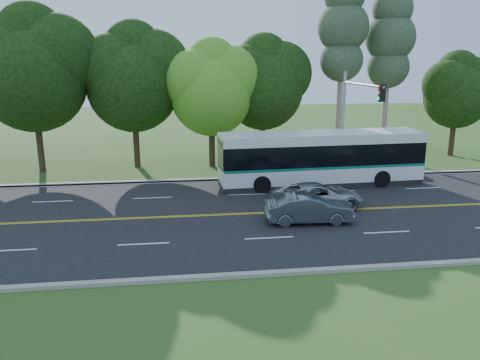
{
  "coord_description": "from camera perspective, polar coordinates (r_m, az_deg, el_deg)",
  "views": [
    {
      "loc": [
        -4.29,
        -22.68,
        7.69
      ],
      "look_at": [
        -1.1,
        2.0,
        1.3
      ],
      "focal_mm": 35.0,
      "sensor_mm": 36.0,
      "label": 1
    }
  ],
  "objects": [
    {
      "name": "traffic_signal",
      "position": [
        30.24,
        13.7,
        8.26
      ],
      "size": [
        0.42,
        6.1,
        7.0
      ],
      "color": "#999CA2",
      "rests_on": "ground"
    },
    {
      "name": "tree_row",
      "position": [
        34.84,
        -9.01,
        12.64
      ],
      "size": [
        44.7,
        9.1,
        13.84
      ],
      "color": "black",
      "rests_on": "ground"
    },
    {
      "name": "curb_north",
      "position": [
        31.09,
        0.78,
        0.22
      ],
      "size": [
        60.0,
        0.3,
        0.15
      ],
      "primitive_type": "cube",
      "color": "gray",
      "rests_on": "ground"
    },
    {
      "name": "lane_markings",
      "position": [
        24.31,
        2.95,
        -4.01
      ],
      "size": [
        57.6,
        13.82,
        0.0
      ],
      "color": "gold",
      "rests_on": "road"
    },
    {
      "name": "bougainvillea_hedge",
      "position": [
        33.63,
        12.75,
        2.07
      ],
      "size": [
        9.5,
        2.25,
        1.5
      ],
      "color": "maroon",
      "rests_on": "ground"
    },
    {
      "name": "sedan",
      "position": [
        22.94,
        8.38,
        -3.47
      ],
      "size": [
        4.28,
        1.66,
        1.39
      ],
      "primitive_type": "imported",
      "rotation": [
        0.0,
        0.0,
        1.53
      ],
      "color": "slate",
      "rests_on": "road"
    },
    {
      "name": "transit_bus",
      "position": [
        29.78,
        9.78,
        2.52
      ],
      "size": [
        12.85,
        3.4,
        3.33
      ],
      "rotation": [
        0.0,
        0.0,
        0.05
      ],
      "color": "white",
      "rests_on": "road"
    },
    {
      "name": "curb_south",
      "position": [
        17.82,
        7.42,
        -11.03
      ],
      "size": [
        60.0,
        0.3,
        0.15
      ],
      "primitive_type": "cube",
      "color": "gray",
      "rests_on": "ground"
    },
    {
      "name": "ground",
      "position": [
        24.33,
        3.17,
        -4.05
      ],
      "size": [
        120.0,
        120.0,
        0.0
      ],
      "primitive_type": "plane",
      "color": "#2C521B",
      "rests_on": "ground"
    },
    {
      "name": "suv",
      "position": [
        25.26,
        9.47,
        -1.89
      ],
      "size": [
        5.02,
        2.65,
        1.35
      ],
      "primitive_type": "imported",
      "rotation": [
        0.0,
        0.0,
        1.66
      ],
      "color": "#ABADB0",
      "rests_on": "road"
    },
    {
      "name": "road",
      "position": [
        24.33,
        3.17,
        -4.03
      ],
      "size": [
        60.0,
        14.0,
        0.02
      ],
      "primitive_type": "cube",
      "color": "black",
      "rests_on": "ground"
    },
    {
      "name": "grass_verge",
      "position": [
        32.87,
        0.33,
        0.96
      ],
      "size": [
        60.0,
        4.0,
        0.1
      ],
      "primitive_type": "cube",
      "color": "#2C521B",
      "rests_on": "ground"
    }
  ]
}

